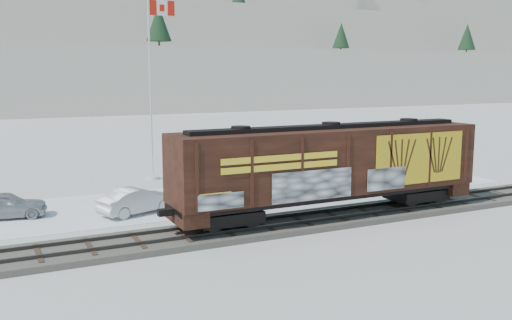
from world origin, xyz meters
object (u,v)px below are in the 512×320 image
hopper_railcar (330,164)px  car_white (137,200)px  car_silver (4,205)px  car_dark (269,184)px  flagpole (153,113)px

hopper_railcar → car_white: hopper_railcar is taller
hopper_railcar → car_silver: bearing=152.6°
hopper_railcar → car_dark: size_ratio=3.87×
flagpole → hopper_railcar: bearing=-72.5°
flagpole → car_dark: flagpole is taller
hopper_railcar → flagpole: size_ratio=1.31×
hopper_railcar → car_white: bearing=145.5°
hopper_railcar → car_silver: size_ratio=3.98×
car_silver → car_dark: car_silver is taller
flagpole → car_silver: bearing=-143.4°
flagpole → car_white: bearing=-111.1°
hopper_railcar → flagpole: bearing=107.5°
car_silver → car_white: size_ratio=0.98×
flagpole → car_silver: flagpole is taller
flagpole → car_white: size_ratio=2.97×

